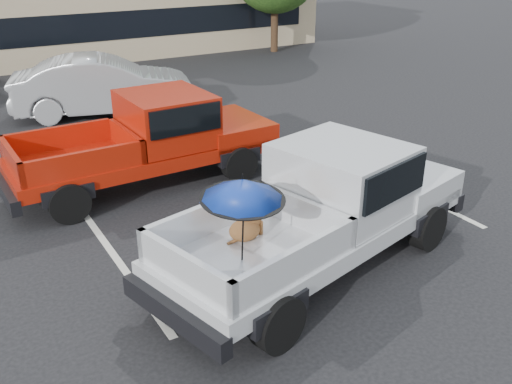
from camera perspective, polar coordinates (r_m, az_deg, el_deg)
ground at (r=9.30m, az=7.85°, el=-6.77°), size 90.00×90.00×0.00m
stripe_left at (r=9.66m, az=-14.09°, el=-6.04°), size 0.12×5.00×0.01m
stripe_right at (r=12.45m, az=13.09°, el=1.08°), size 0.12×5.00×0.01m
silver_pickup at (r=8.83m, az=7.48°, el=-0.79°), size 6.00×3.29×2.06m
red_pickup at (r=11.99m, az=-9.59°, el=5.68°), size 5.70×2.23×1.86m
silver_sedan at (r=17.26m, az=-14.97°, el=10.25°), size 5.40×3.13×1.68m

